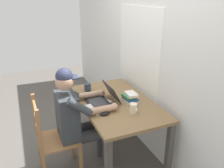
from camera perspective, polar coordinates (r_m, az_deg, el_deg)
The scene contains 13 objects.
ground_plane at distance 3.05m, azimuth 0.86°, elevation -17.13°, with size 8.00×8.00×0.00m, color #56514C.
back_wall at distance 2.68m, azimuth 10.28°, elevation 8.10°, with size 6.00×0.08×2.60m.
desk at distance 2.69m, azimuth 0.94°, elevation -6.21°, with size 1.31×0.78×0.75m.
seated_person at distance 2.53m, azimuth -8.68°, elevation -7.81°, with size 0.50×0.60×1.23m.
wooden_chair at distance 2.61m, azimuth -14.50°, elevation -13.15°, with size 0.42×0.42×0.92m.
laptop at distance 2.59m, azimuth -2.15°, elevation -3.58°, with size 0.33×0.34×0.21m.
computer_mouse at distance 2.34m, azimuth -1.83°, elevation -7.34°, with size 0.06×0.10×0.03m, color black.
coffee_mug_white at distance 2.38m, azimuth 5.36°, elevation -6.07°, with size 0.12×0.08×0.10m.
coffee_mug_dark at distance 2.91m, azimuth -6.07°, elevation -0.82°, with size 0.12×0.09×0.10m.
book_stack_main at distance 2.62m, azimuth 4.53°, elevation -3.34°, with size 0.20×0.16×0.11m.
paper_pile_near_laptop at distance 2.62m, azimuth -2.60°, elevation -4.34°, with size 0.21×0.15×0.01m, color silver.
paper_pile_back_corner at distance 2.47m, azimuth -3.71°, elevation -6.05°, with size 0.25×0.17×0.02m, color white.
landscape_photo_print at distance 2.88m, azimuth 4.23°, elevation -2.00°, with size 0.13×0.09×0.00m, color #C63D33.
Camera 1 is at (2.17, -0.97, 1.90)m, focal length 36.76 mm.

